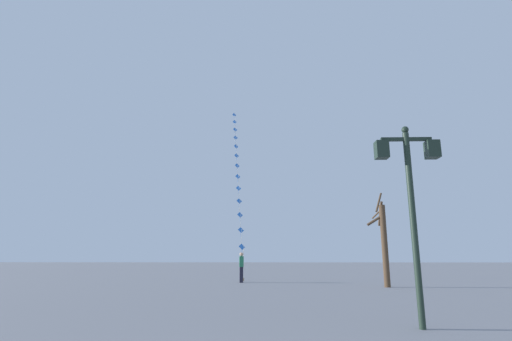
{
  "coord_description": "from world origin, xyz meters",
  "views": [
    {
      "loc": [
        -0.68,
        -2.19,
        1.47
      ],
      "look_at": [
        -1.42,
        24.91,
        7.55
      ],
      "focal_mm": 26.98,
      "sensor_mm": 36.0,
      "label": 1
    }
  ],
  "objects_px": {
    "twin_lantern_lamp_post": "(410,183)",
    "bare_tree": "(384,241)",
    "kite_flyer": "(241,266)",
    "kite_train": "(237,171)"
  },
  "relations": [
    {
      "from": "bare_tree",
      "to": "kite_flyer",
      "type": "bearing_deg",
      "value": 156.15
    },
    {
      "from": "twin_lantern_lamp_post",
      "to": "bare_tree",
      "type": "xyz_separation_m",
      "value": [
        2.68,
        11.24,
        -0.83
      ]
    },
    {
      "from": "twin_lantern_lamp_post",
      "to": "kite_flyer",
      "type": "distance_m",
      "value": 15.39
    },
    {
      "from": "twin_lantern_lamp_post",
      "to": "kite_flyer",
      "type": "relative_size",
      "value": 2.58
    },
    {
      "from": "kite_flyer",
      "to": "twin_lantern_lamp_post",
      "type": "bearing_deg",
      "value": -168.35
    },
    {
      "from": "kite_flyer",
      "to": "bare_tree",
      "type": "relative_size",
      "value": 0.37
    },
    {
      "from": "bare_tree",
      "to": "kite_train",
      "type": "bearing_deg",
      "value": 124.28
    },
    {
      "from": "kite_train",
      "to": "kite_flyer",
      "type": "bearing_deg",
      "value": -83.8
    },
    {
      "from": "twin_lantern_lamp_post",
      "to": "kite_train",
      "type": "height_order",
      "value": "kite_train"
    },
    {
      "from": "kite_flyer",
      "to": "bare_tree",
      "type": "bearing_deg",
      "value": -120.14
    }
  ]
}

